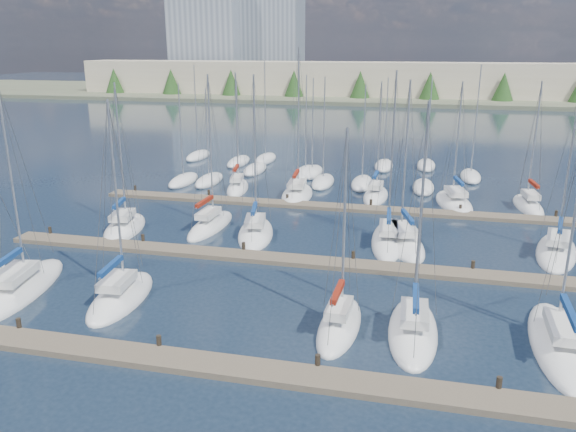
% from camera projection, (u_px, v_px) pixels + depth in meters
% --- Properties ---
extents(ground, '(400.00, 400.00, 0.00)m').
position_uv_depth(ground, '(361.00, 151.00, 80.28)').
color(ground, '#1F2D3E').
rests_on(ground, ground).
extents(dock_near, '(44.00, 1.93, 1.10)m').
position_uv_depth(dock_near, '(230.00, 368.00, 26.23)').
color(dock_near, '#6B5E4C').
rests_on(dock_near, ground).
extents(dock_mid, '(44.00, 1.93, 1.10)m').
position_uv_depth(dock_mid, '(295.00, 260.00, 39.27)').
color(dock_mid, '#6B5E4C').
rests_on(dock_mid, ground).
extents(dock_far, '(44.00, 1.93, 1.10)m').
position_uv_depth(dock_far, '(327.00, 206.00, 52.31)').
color(dock_far, '#6B5E4C').
rests_on(dock_far, ground).
extents(sailboat_e, '(2.71, 8.03, 12.79)m').
position_uv_depth(sailboat_e, '(413.00, 330.00, 29.61)').
color(sailboat_e, white).
rests_on(sailboat_e, ground).
extents(sailboat_h, '(4.40, 7.84, 12.57)m').
position_uv_depth(sailboat_h, '(125.00, 228.00, 46.21)').
color(sailboat_h, white).
rests_on(sailboat_h, ground).
extents(sailboat_i, '(2.57, 8.06, 13.16)m').
position_uv_depth(sailboat_i, '(210.00, 225.00, 46.74)').
color(sailboat_i, white).
rests_on(sailboat_i, ground).
extents(sailboat_c, '(3.51, 7.65, 12.51)m').
position_uv_depth(sailboat_c, '(121.00, 297.00, 33.53)').
color(sailboat_c, white).
rests_on(sailboat_c, ground).
extents(sailboat_q, '(4.40, 8.79, 12.17)m').
position_uv_depth(sailboat_q, '(454.00, 202.00, 53.56)').
color(sailboat_q, white).
rests_on(sailboat_q, ground).
extents(sailboat_r, '(2.77, 7.51, 12.28)m').
position_uv_depth(sailboat_r, '(528.00, 206.00, 52.41)').
color(sailboat_r, white).
rests_on(sailboat_r, ground).
extents(sailboat_l, '(4.81, 9.00, 12.96)m').
position_uv_depth(sailboat_l, '(403.00, 242.00, 42.87)').
color(sailboat_l, white).
rests_on(sailboat_l, ground).
extents(sailboat_b, '(4.76, 10.24, 13.38)m').
position_uv_depth(sailboat_b, '(20.00, 289.00, 34.63)').
color(sailboat_b, white).
rests_on(sailboat_b, ground).
extents(sailboat_o, '(3.63, 8.37, 15.17)m').
position_uv_depth(sailboat_o, '(297.00, 194.00, 56.50)').
color(sailboat_o, white).
rests_on(sailboat_o, ground).
extents(sailboat_k, '(2.89, 9.09, 13.61)m').
position_uv_depth(sailboat_k, '(387.00, 240.00, 43.15)').
color(sailboat_k, white).
rests_on(sailboat_k, ground).
extents(sailboat_d, '(2.39, 6.87, 11.45)m').
position_uv_depth(sailboat_d, '(339.00, 325.00, 30.12)').
color(sailboat_d, white).
rests_on(sailboat_d, ground).
extents(sailboat_m, '(4.67, 9.24, 12.31)m').
position_uv_depth(sailboat_m, '(556.00, 251.00, 40.90)').
color(sailboat_m, white).
rests_on(sailboat_m, ground).
extents(sailboat_j, '(4.30, 8.23, 13.24)m').
position_uv_depth(sailboat_j, '(256.00, 233.00, 44.84)').
color(sailboat_j, white).
rests_on(sailboat_j, ground).
extents(sailboat_n, '(3.28, 7.16, 12.70)m').
position_uv_depth(sailboat_n, '(238.00, 188.00, 58.89)').
color(sailboat_n, white).
rests_on(sailboat_n, ground).
extents(sailboat_p, '(2.61, 7.02, 12.02)m').
position_uv_depth(sailboat_p, '(376.00, 196.00, 55.91)').
color(sailboat_p, white).
rests_on(sailboat_p, ground).
extents(sailboat_f, '(3.08, 9.65, 13.52)m').
position_uv_depth(sailboat_f, '(559.00, 344.00, 28.27)').
color(sailboat_f, white).
rests_on(sailboat_f, ground).
extents(distant_boats, '(36.93, 20.75, 13.30)m').
position_uv_depth(distant_boats, '(309.00, 172.00, 66.01)').
color(distant_boats, '#9EA0A5').
rests_on(distant_boats, ground).
extents(shoreline, '(400.00, 60.00, 38.00)m').
position_uv_depth(shoreline, '(349.00, 70.00, 164.57)').
color(shoreline, '#666B51').
rests_on(shoreline, ground).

